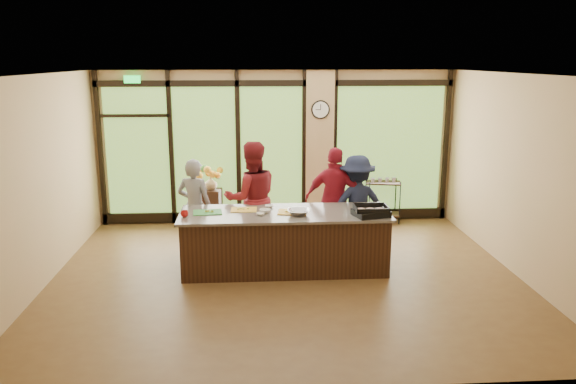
{
  "coord_description": "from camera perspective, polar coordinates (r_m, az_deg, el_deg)",
  "views": [
    {
      "loc": [
        -0.49,
        -7.96,
        3.22
      ],
      "look_at": [
        0.06,
        0.4,
        1.21
      ],
      "focal_mm": 35.0,
      "sensor_mm": 36.0,
      "label": 1
    }
  ],
  "objects": [
    {
      "name": "floor",
      "position": [
        8.6,
        -0.22,
        -8.53
      ],
      "size": [
        7.0,
        7.0,
        0.0
      ],
      "primitive_type": "plane",
      "color": "brown",
      "rests_on": "ground"
    },
    {
      "name": "cook_midleft",
      "position": [
        9.31,
        -3.71,
        -0.65
      ],
      "size": [
        1.06,
        0.9,
        1.91
      ],
      "primitive_type": "imported",
      "rotation": [
        0.0,
        0.0,
        3.35
      ],
      "color": "maroon",
      "rests_on": "floor"
    },
    {
      "name": "cook_right",
      "position": [
        9.46,
        6.98,
        -1.26
      ],
      "size": [
        1.16,
        0.78,
        1.66
      ],
      "primitive_type": "imported",
      "rotation": [
        0.0,
        0.0,
        3.3
      ],
      "color": "#171D34",
      "rests_on": "floor"
    },
    {
      "name": "right_wall",
      "position": [
        9.06,
        22.45,
        1.5
      ],
      "size": [
        0.0,
        6.0,
        6.0
      ],
      "primitive_type": "plane",
      "rotation": [
        1.57,
        0.0,
        -1.57
      ],
      "color": "tan",
      "rests_on": "floor"
    },
    {
      "name": "flower_stand",
      "position": [
        11.01,
        -7.77,
        -1.64
      ],
      "size": [
        0.43,
        0.43,
        0.75
      ],
      "primitive_type": "cube",
      "rotation": [
        0.0,
        0.0,
        -0.15
      ],
      "color": "black",
      "rests_on": "floor"
    },
    {
      "name": "red_ramekin",
      "position": [
        8.47,
        -10.48,
        -2.2
      ],
      "size": [
        0.15,
        0.15,
        0.09
      ],
      "primitive_type": "imported",
      "rotation": [
        0.0,
        0.0,
        0.3
      ],
      "color": "#AE1211",
      "rests_on": "countertop"
    },
    {
      "name": "prep_bowl_mid",
      "position": [
        8.42,
        -2.83,
        -2.25
      ],
      "size": [
        0.15,
        0.15,
        0.04
      ],
      "primitive_type": "imported",
      "rotation": [
        0.0,
        0.0,
        0.18
      ],
      "color": "white",
      "rests_on": "countertop"
    },
    {
      "name": "mixing_bowl",
      "position": [
        8.43,
        1.09,
        -2.07
      ],
      "size": [
        0.36,
        0.36,
        0.08
      ],
      "primitive_type": "imported",
      "rotation": [
        0.0,
        0.0,
        -0.08
      ],
      "color": "silver",
      "rests_on": "countertop"
    },
    {
      "name": "bar_cart",
      "position": [
        11.33,
        9.6,
        -0.35
      ],
      "size": [
        0.74,
        0.52,
        0.92
      ],
      "rotation": [
        0.0,
        0.0,
        -0.22
      ],
      "color": "black",
      "rests_on": "floor"
    },
    {
      "name": "left_wall",
      "position": [
        8.68,
        -23.97,
        0.86
      ],
      "size": [
        0.0,
        6.0,
        6.0
      ],
      "primitive_type": "plane",
      "rotation": [
        1.57,
        0.0,
        1.57
      ],
      "color": "tan",
      "rests_on": "floor"
    },
    {
      "name": "window_wall",
      "position": [
        11.08,
        -0.33,
        3.98
      ],
      "size": [
        6.9,
        0.12,
        3.0
      ],
      "color": "tan",
      "rests_on": "floor"
    },
    {
      "name": "cutting_board_center",
      "position": [
        8.74,
        -4.5,
        -1.79
      ],
      "size": [
        0.4,
        0.31,
        0.01
      ],
      "primitive_type": "cube",
      "rotation": [
        0.0,
        0.0,
        -0.03
      ],
      "color": "gold",
      "rests_on": "countertop"
    },
    {
      "name": "cook_left",
      "position": [
        9.46,
        -9.46,
        -1.48
      ],
      "size": [
        0.68,
        0.55,
        1.62
      ],
      "primitive_type": "imported",
      "rotation": [
        0.0,
        0.0,
        2.84
      ],
      "color": "gray",
      "rests_on": "floor"
    },
    {
      "name": "wall_clock",
      "position": [
        10.95,
        3.32,
        8.36
      ],
      "size": [
        0.36,
        0.04,
        0.36
      ],
      "color": "black",
      "rests_on": "window_wall"
    },
    {
      "name": "prep_bowl_near",
      "position": [
        8.57,
        -2.34,
        -1.93
      ],
      "size": [
        0.17,
        0.17,
        0.05
      ],
      "primitive_type": "imported",
      "rotation": [
        0.0,
        0.0,
        0.01
      ],
      "color": "white",
      "rests_on": "countertop"
    },
    {
      "name": "island_base",
      "position": [
        8.72,
        -0.35,
        -5.11
      ],
      "size": [
        3.1,
        1.0,
        0.88
      ],
      "primitive_type": "cube",
      "color": "black",
      "rests_on": "floor"
    },
    {
      "name": "roasting_pan",
      "position": [
        8.47,
        8.43,
        -2.12
      ],
      "size": [
        0.58,
        0.51,
        0.09
      ],
      "primitive_type": "cube",
      "rotation": [
        0.0,
        0.0,
        0.28
      ],
      "color": "black",
      "rests_on": "countertop"
    },
    {
      "name": "cutting_board_left",
      "position": [
        8.65,
        -8.18,
        -2.05
      ],
      "size": [
        0.46,
        0.36,
        0.01
      ],
      "primitive_type": "cube",
      "rotation": [
        0.0,
        0.0,
        0.09
      ],
      "color": "#2D7D30",
      "rests_on": "countertop"
    },
    {
      "name": "cook_midright",
      "position": [
        9.45,
        4.84,
        -0.84
      ],
      "size": [
        1.13,
        0.77,
        1.78
      ],
      "primitive_type": "imported",
      "rotation": [
        0.0,
        0.0,
        2.79
      ],
      "color": "maroon",
      "rests_on": "floor"
    },
    {
      "name": "cutting_board_right",
      "position": [
        8.57,
        0.46,
        -2.05
      ],
      "size": [
        0.48,
        0.39,
        0.01
      ],
      "primitive_type": "cube",
      "rotation": [
        0.0,
        0.0,
        -0.14
      ],
      "color": "gold",
      "rests_on": "countertop"
    },
    {
      "name": "back_wall",
      "position": [
        11.1,
        -1.19,
        4.55
      ],
      "size": [
        7.0,
        0.0,
        7.0
      ],
      "primitive_type": "plane",
      "rotation": [
        1.57,
        0.0,
        0.0
      ],
      "color": "tan",
      "rests_on": "floor"
    },
    {
      "name": "flower_vase",
      "position": [
        10.89,
        -7.86,
        0.91
      ],
      "size": [
        0.27,
        0.27,
        0.26
      ],
      "primitive_type": "imported",
      "rotation": [
        0.0,
        0.0,
        0.1
      ],
      "color": "#957B51",
      "rests_on": "flower_stand"
    },
    {
      "name": "prep_bowl_far",
      "position": [
        8.87,
        -1.92,
        -1.46
      ],
      "size": [
        0.16,
        0.16,
        0.03
      ],
      "primitive_type": "imported",
      "rotation": [
        0.0,
        0.0,
        0.23
      ],
      "color": "white",
      "rests_on": "countertop"
    },
    {
      "name": "countertop",
      "position": [
        8.59,
        -0.35,
        -2.2
      ],
      "size": [
        3.2,
        1.1,
        0.04
      ],
      "primitive_type": "cube",
      "color": "#6C6259",
      "rests_on": "island_base"
    },
    {
      "name": "ceiling",
      "position": [
        7.97,
        -0.24,
        11.89
      ],
      "size": [
        7.0,
        7.0,
        0.0
      ],
      "primitive_type": "plane",
      "rotation": [
        3.14,
        0.0,
        0.0
      ],
      "color": "white",
      "rests_on": "back_wall"
    }
  ]
}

